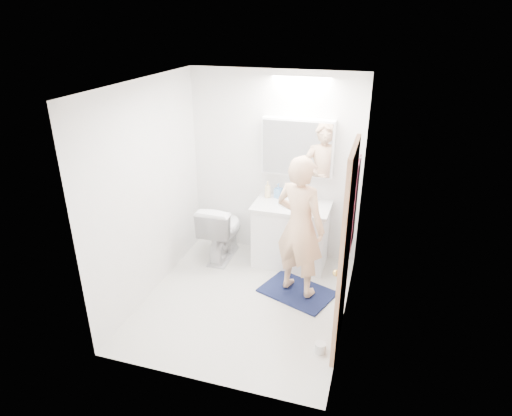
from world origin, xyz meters
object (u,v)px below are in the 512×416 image
at_px(vanity_cabinet, 291,236).
at_px(soap_bottle_a, 268,189).
at_px(toilet, 222,230).
at_px(soap_bottle_b, 278,191).
at_px(medicine_cabinet, 298,147).
at_px(toothbrush_cup, 307,198).
at_px(person, 300,227).
at_px(toilet_paper_roll, 320,348).

height_order(vanity_cabinet, soap_bottle_a, soap_bottle_a).
xyz_separation_m(toilet, soap_bottle_b, (0.68, 0.30, 0.52)).
height_order(toilet, soap_bottle_a, soap_bottle_a).
xyz_separation_m(soap_bottle_a, soap_bottle_b, (0.13, 0.03, -0.01)).
bearing_deg(toilet, medicine_cabinet, -160.57).
height_order(medicine_cabinet, soap_bottle_a, medicine_cabinet).
height_order(vanity_cabinet, toothbrush_cup, toothbrush_cup).
bearing_deg(toothbrush_cup, medicine_cabinet, 162.53).
distance_m(vanity_cabinet, medicine_cabinet, 1.13).
bearing_deg(toothbrush_cup, soap_bottle_b, 177.00).
height_order(soap_bottle_a, toothbrush_cup, soap_bottle_a).
bearing_deg(soap_bottle_a, soap_bottle_b, 12.76).
xyz_separation_m(vanity_cabinet, person, (0.23, -0.65, 0.47)).
xyz_separation_m(person, soap_bottle_b, (-0.45, 0.83, 0.05)).
xyz_separation_m(medicine_cabinet, toilet_paper_roll, (0.65, -1.75, -1.45)).
bearing_deg(soap_bottle_a, toothbrush_cup, 1.11).
relative_size(medicine_cabinet, toilet_paper_roll, 8.00).
distance_m(person, soap_bottle_a, 0.99).
bearing_deg(vanity_cabinet, medicine_cabinet, 89.16).
distance_m(person, soap_bottle_b, 0.95).
height_order(person, toilet_paper_roll, person).
bearing_deg(toilet, toilet_paper_roll, 136.82).
xyz_separation_m(toilet, soap_bottle_a, (0.54, 0.27, 0.54)).
relative_size(toothbrush_cup, toilet_paper_roll, 0.84).
bearing_deg(vanity_cabinet, soap_bottle_b, 140.74).
bearing_deg(person, toilet_paper_roll, 135.52).
distance_m(soap_bottle_a, toilet_paper_roll, 2.16).
bearing_deg(toilet, soap_bottle_a, -154.45).
distance_m(vanity_cabinet, soap_bottle_a, 0.66).
height_order(toilet, toilet_paper_roll, toilet).
relative_size(toilet, person, 0.48).
relative_size(toilet, toothbrush_cup, 8.55).
bearing_deg(toothbrush_cup, toilet, -165.44).
distance_m(medicine_cabinet, soap_bottle_a, 0.68).
xyz_separation_m(medicine_cabinet, toothbrush_cup, (0.16, -0.05, -0.64)).
xyz_separation_m(vanity_cabinet, toothbrush_cup, (0.16, 0.16, 0.47)).
distance_m(vanity_cabinet, toilet_paper_roll, 1.71).
xyz_separation_m(toilet, person, (1.13, -0.53, 0.47)).
relative_size(person, toothbrush_cup, 17.66).
relative_size(person, soap_bottle_a, 7.49).
bearing_deg(vanity_cabinet, person, -70.20).
distance_m(vanity_cabinet, person, 0.83).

